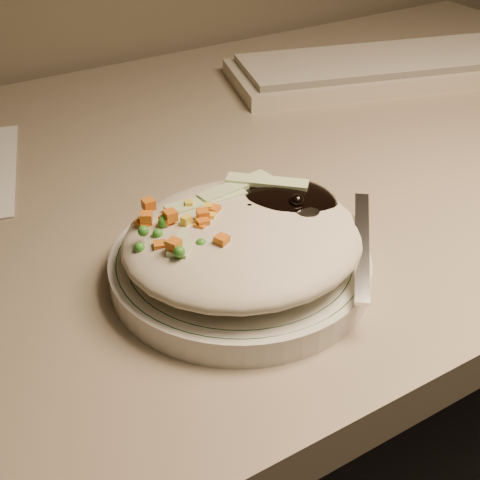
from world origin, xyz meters
TOP-DOWN VIEW (x-y plane):
  - desk at (0.00, 1.38)m, footprint 1.40×0.70m
  - plate at (-0.10, 1.20)m, footprint 0.21×0.21m
  - plate_rim at (-0.10, 1.20)m, footprint 0.20×0.20m
  - meal at (-0.09, 1.19)m, footprint 0.21×0.19m
  - keyboard at (0.31, 1.48)m, footprint 0.44×0.26m

SIDE VIEW (x-z plane):
  - desk at x=0.00m, z-range 0.17..0.91m
  - plate at x=-0.10m, z-range 0.74..0.76m
  - keyboard at x=0.31m, z-range 0.74..0.77m
  - plate_rim at x=-0.10m, z-range 0.76..0.76m
  - meal at x=-0.09m, z-range 0.76..0.81m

